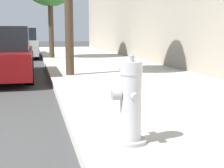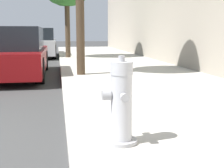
# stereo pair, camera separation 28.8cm
# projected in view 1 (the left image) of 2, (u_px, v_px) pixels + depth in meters

# --- Properties ---
(fire_hydrant) EXTENTS (0.33, 0.33, 0.82)m
(fire_hydrant) POSITION_uv_depth(u_px,v_px,m) (130.00, 104.00, 2.87)
(fire_hydrant) COLOR #97979C
(fire_hydrant) RESTS_ON sidewalk_slab
(parked_car_mid) EXTENTS (1.83, 4.49, 1.35)m
(parked_car_mid) POSITION_uv_depth(u_px,v_px,m) (18.00, 43.00, 14.53)
(parked_car_mid) COLOR #B7B7BC
(parked_car_mid) RESTS_ON ground_plane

